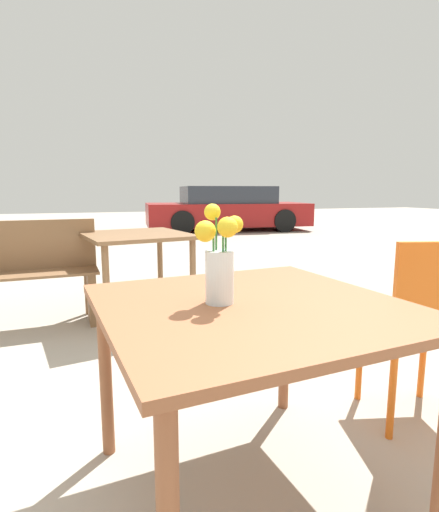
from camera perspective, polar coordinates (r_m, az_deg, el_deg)
The scene contains 6 objects.
ground_plane at distance 1.70m, azimuth 4.20°, elevation -30.32°, with size 40.00×40.00×0.00m, color #A39989.
table_front at distance 1.38m, azimuth 4.51°, elevation -9.84°, with size 1.07×1.07×0.71m.
flower_vase at distance 1.31m, azimuth -0.04°, elevation -1.17°, with size 0.16×0.16×0.33m.
cafe_chair at distance 2.03m, azimuth 27.12°, elevation -8.25°, with size 0.49×0.49×0.88m.
table_back at distance 3.37m, azimuth -11.81°, elevation 1.35°, with size 0.94×0.98×0.74m.
parked_car at distance 11.14m, azimuth 1.06°, elevation 6.70°, with size 4.56×2.29×1.20m.
Camera 1 is at (-0.53, -1.20, 1.08)m, focal length 28.00 mm.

